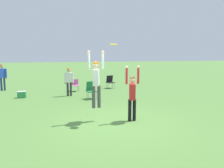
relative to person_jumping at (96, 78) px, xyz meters
name	(u,v)px	position (x,y,z in m)	size (l,w,h in m)	color
ground_plane	(116,122)	(0.63, -0.36, -1.55)	(120.00, 120.00, 0.00)	#56843D
person_jumping	(96,78)	(0.00, 0.00, 0.00)	(0.60, 0.48, 2.03)	#4C4C51
person_defending	(132,92)	(1.23, -0.36, -0.51)	(0.54, 0.43, 1.99)	black
frisbee	(114,44)	(0.55, -0.30, 1.16)	(0.28, 0.27, 0.06)	yellow
camping_chair_0	(110,81)	(2.44, 7.27, -1.04)	(0.62, 0.67, 0.89)	gray
camping_chair_1	(91,89)	(0.51, 3.95, -1.02)	(0.62, 0.67, 0.93)	gray
camping_chair_2	(74,84)	(-0.12, 6.60, -1.09)	(0.60, 0.64, 0.77)	gray
person_spectator_near	(69,79)	(-0.57, 5.06, -0.59)	(0.55, 0.28, 1.62)	#2D2D38
person_spectator_far	(2,75)	(-4.65, 8.13, -0.49)	(0.58, 0.40, 1.75)	navy
cooler_box	(22,95)	(-3.15, 5.21, -1.37)	(0.44, 0.30, 0.36)	#2D8C4C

